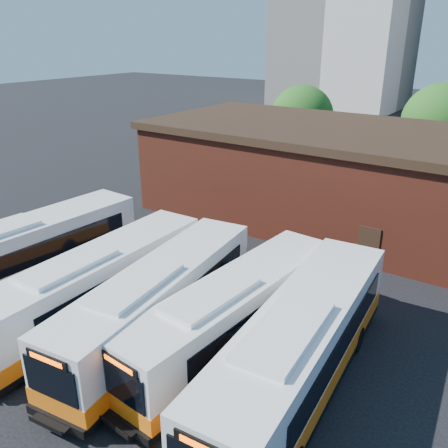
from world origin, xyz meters
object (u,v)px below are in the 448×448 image
Objects in this scene: bus_west at (98,287)px; bus_mideast at (234,317)px; bus_east at (300,352)px; transit_worker at (158,413)px; bus_midwest at (160,305)px; bus_farwest at (26,255)px.

bus_mideast is (6.36, 1.45, -0.03)m from bus_west.
bus_east is 6.94× the size of transit_worker.
bus_east is 5.30m from transit_worker.
bus_farwest is at bearing 175.41° from bus_midwest.
bus_farwest is 1.04× the size of bus_midwest.
bus_east reaches higher than bus_midwest.
bus_midwest is at bearing 48.44° from transit_worker.
transit_worker is at bearing -14.16° from bus_farwest.
bus_west is 0.98× the size of bus_midwest.
bus_east reaches higher than bus_mideast.
bus_farwest reaches higher than transit_worker.
transit_worker is (6.93, -3.77, -0.56)m from bus_west.
bus_mideast is (3.06, 1.05, -0.04)m from bus_midwest.
bus_east reaches higher than bus_west.
bus_mideast is 0.92× the size of bus_east.
bus_west is at bearing 179.75° from bus_midwest.
bus_farwest is 15.04m from bus_east.
bus_farwest is 8.73m from bus_midwest.
transit_worker is at bearing -56.30° from bus_midwest.
bus_west is 0.93× the size of bus_east.
bus_west reaches higher than transit_worker.
bus_mideast is (11.78, 1.46, -0.11)m from bus_farwest.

